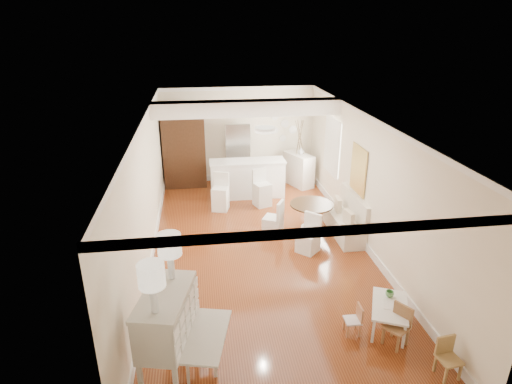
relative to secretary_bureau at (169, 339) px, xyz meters
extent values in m
plane|color=brown|center=(1.70, 3.31, -0.70)|extent=(9.00, 9.00, 0.00)
cube|color=white|center=(1.70, 3.31, 2.10)|extent=(4.50, 9.00, 0.04)
cube|color=#F3E7CE|center=(1.70, 7.81, 0.70)|extent=(4.50, 0.04, 2.80)
cube|color=#F3E7CE|center=(1.70, -1.19, 0.70)|extent=(4.50, 0.04, 2.80)
cube|color=#F3E7CE|center=(-0.55, 3.31, 0.70)|extent=(0.04, 9.00, 2.80)
cube|color=#F3E7CE|center=(3.95, 3.31, 0.70)|extent=(0.04, 9.00, 2.80)
cube|color=white|center=(1.70, 5.51, 1.92)|extent=(4.50, 0.45, 0.36)
cube|color=tan|center=(3.91, 3.81, 0.85)|extent=(0.04, 0.84, 1.04)
cube|color=white|center=(3.93, 5.71, 0.85)|extent=(0.04, 1.10, 1.40)
cylinder|color=#381E11|center=(0.50, 7.79, 1.15)|extent=(0.30, 0.03, 0.30)
cylinder|color=white|center=(1.70, 2.81, 2.05)|extent=(0.36, 0.36, 0.08)
cube|color=beige|center=(0.00, 0.00, 0.00)|extent=(1.33, 1.35, 1.41)
cube|color=beige|center=(0.37, 0.14, -0.28)|extent=(0.57, 0.57, 0.84)
cube|color=white|center=(3.34, 0.62, -0.48)|extent=(0.84, 1.02, 0.44)
cube|color=#9C7047|center=(3.29, 0.25, -0.37)|extent=(0.44, 0.44, 0.66)
cube|color=#B67952|center=(2.74, 0.58, -0.45)|extent=(0.25, 0.25, 0.51)
cube|color=#A3804A|center=(3.73, -0.43, -0.41)|extent=(0.32, 0.32, 0.59)
cube|color=silver|center=(3.69, 3.81, -0.21)|extent=(0.52, 1.60, 0.98)
cylinder|color=#452B16|center=(3.00, 4.12, -0.37)|extent=(1.17, 1.17, 0.67)
cube|color=white|center=(2.69, 3.18, -0.29)|extent=(0.56, 0.56, 0.82)
cube|color=white|center=(2.10, 4.07, -0.29)|extent=(0.54, 0.54, 0.82)
cube|color=white|center=(1.80, 6.41, -0.19)|extent=(2.05, 0.65, 1.03)
cube|color=white|center=(1.00, 5.57, -0.22)|extent=(0.48, 0.48, 0.97)
cube|color=silver|center=(2.10, 5.71, -0.21)|extent=(0.50, 0.50, 0.98)
cube|color=#381E11|center=(0.10, 7.49, 0.45)|extent=(1.20, 0.60, 2.30)
imported|color=silver|center=(2.00, 7.46, 0.20)|extent=(0.75, 0.65, 1.80)
cube|color=silver|center=(3.40, 7.08, -0.23)|extent=(0.81, 1.09, 0.95)
imported|color=#5D9F5C|center=(3.42, 0.82, -0.21)|extent=(0.15, 0.15, 0.10)
imported|color=silver|center=(3.45, 7.08, 0.34)|extent=(0.23, 0.23, 0.19)
camera|label=1|loc=(0.52, -4.56, 3.85)|focal=30.00mm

